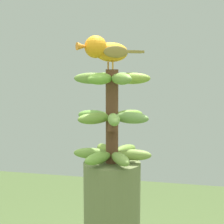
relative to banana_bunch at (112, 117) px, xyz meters
The scene contains 2 objects.
banana_bunch is the anchor object (origin of this frame).
perched_bird 0.21m from the banana_bunch, 47.89° to the right, with size 0.16×0.19×0.10m.
Camera 1 is at (1.08, 0.25, 1.63)m, focal length 57.41 mm.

